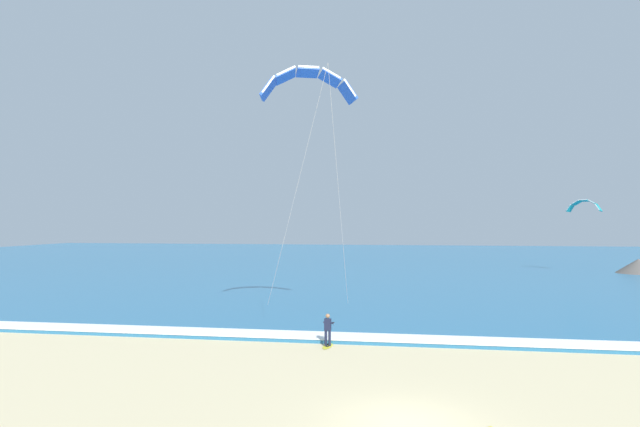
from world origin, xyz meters
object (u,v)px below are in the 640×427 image
Objects in this scene: kite_primary at (308,82)px; kite_distant at (584,204)px; kitesurfer at (328,328)px; surfboard at (328,346)px.

kite_primary is 4.17× the size of kite_distant.
kite_primary is at bearing 109.07° from kitesurfer.
kite_distant is at bearing 52.98° from kite_primary.
kite_primary is at bearing 109.01° from surfboard.
kite_distant is (25.61, 43.22, 7.66)m from kitesurfer.
kitesurfer is at bearing -70.93° from kite_primary.
kite_primary is (-2.19, 6.37, 15.38)m from surfboard.
kite_primary reaches higher than kite_distant.
surfboard is 0.39× the size of kite_distant.
surfboard is at bearing -120.64° from kite_distant.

